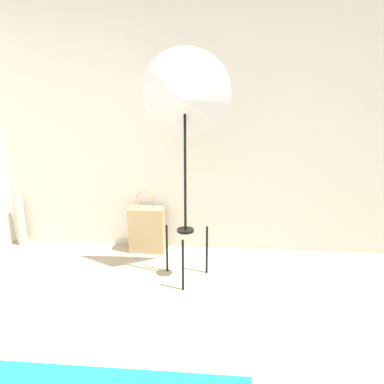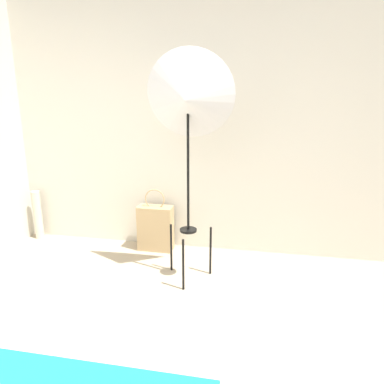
{
  "view_description": "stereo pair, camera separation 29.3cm",
  "coord_description": "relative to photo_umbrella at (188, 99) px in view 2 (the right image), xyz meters",
  "views": [
    {
      "loc": [
        0.65,
        -1.28,
        1.69
      ],
      "look_at": [
        0.4,
        1.53,
        0.88
      ],
      "focal_mm": 35.0,
      "sensor_mm": 36.0,
      "label": 1
    },
    {
      "loc": [
        0.94,
        -1.24,
        1.69
      ],
      "look_at": [
        0.4,
        1.53,
        0.88
      ],
      "focal_mm": 35.0,
      "sensor_mm": 36.0,
      "label": 2
    }
  ],
  "objects": [
    {
      "name": "wall_back",
      "position": [
        -0.32,
        0.7,
        -0.28
      ],
      "size": [
        8.0,
        0.05,
        2.6
      ],
      "color": "beige",
      "rests_on": "ground_plane"
    },
    {
      "name": "photo_umbrella",
      "position": [
        0.0,
        0.0,
        0.0
      ],
      "size": [
        0.74,
        0.4,
        1.98
      ],
      "color": "black",
      "rests_on": "ground_plane"
    },
    {
      "name": "tote_bag",
      "position": [
        -0.46,
        0.53,
        -1.34
      ],
      "size": [
        0.36,
        0.17,
        0.66
      ],
      "color": "tan",
      "rests_on": "ground_plane"
    },
    {
      "name": "paper_roll",
      "position": [
        -1.85,
        0.57,
        -1.31
      ],
      "size": [
        0.09,
        0.09,
        0.55
      ],
      "color": "beige",
      "rests_on": "ground_plane"
    }
  ]
}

